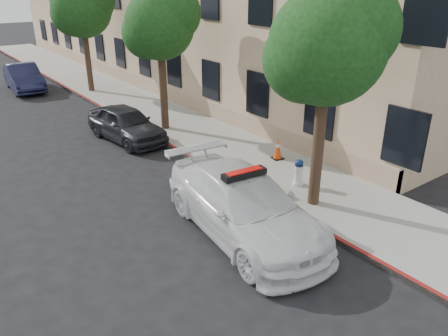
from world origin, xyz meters
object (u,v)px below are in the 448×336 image
police_car (244,205)px  traffic_cone (278,149)px  fire_hydrant (298,173)px  parked_car_mid (126,124)px  parked_car_far (24,77)px

police_car → traffic_cone: 4.59m
fire_hydrant → police_car: bearing=-163.2°
police_car → parked_car_mid: bearing=91.8°
parked_car_far → police_car: bearing=-85.4°
police_car → fire_hydrant: police_car is taller
parked_car_far → fire_hydrant: parked_car_far is taller
parked_car_mid → traffic_cone: bearing=-65.0°
parked_car_mid → parked_car_far: bearing=89.1°
parked_car_far → parked_car_mid: bearing=-81.3°
parked_car_mid → police_car: bearing=-100.7°
traffic_cone → fire_hydrant: bearing=-116.4°
police_car → traffic_cone: bearing=42.8°
parked_car_far → traffic_cone: parked_car_far is taller
parked_car_mid → parked_car_far: size_ratio=0.89×
parked_car_far → traffic_cone: bearing=-72.2°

